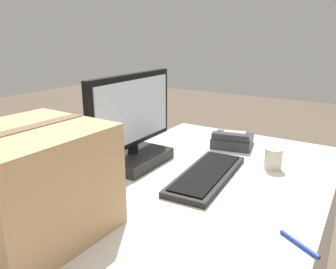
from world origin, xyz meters
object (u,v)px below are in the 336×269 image
at_px(cardboard_box, 32,183).
at_px(keyboard, 207,175).
at_px(spoon, 160,269).
at_px(paper_cup_right, 273,158).
at_px(monitor, 133,130).
at_px(pen_marker, 299,244).
at_px(desk_phone, 232,140).

bearing_deg(cardboard_box, keyboard, -22.87).
bearing_deg(keyboard, spoon, -170.42).
bearing_deg(paper_cup_right, monitor, 115.98).
bearing_deg(paper_cup_right, spoon, 175.33).
xyz_separation_m(keyboard, pen_marker, (-0.25, -0.39, -0.01)).
relative_size(monitor, cardboard_box, 1.35).
height_order(desk_phone, pen_marker, desk_phone).
relative_size(paper_cup_right, pen_marker, 0.78).
xyz_separation_m(desk_phone, spoon, (-0.93, -0.18, -0.03)).
bearing_deg(spoon, paper_cup_right, 145.43).
relative_size(monitor, paper_cup_right, 5.69).
distance_m(cardboard_box, pen_marker, 0.72).
height_order(monitor, cardboard_box, monitor).
height_order(monitor, desk_phone, monitor).
distance_m(monitor, keyboard, 0.36).
xyz_separation_m(desk_phone, cardboard_box, (-0.98, 0.19, 0.12)).
xyz_separation_m(spoon, pen_marker, (0.27, -0.26, 0.00)).
bearing_deg(desk_phone, keyboard, 176.14).
xyz_separation_m(paper_cup_right, pen_marker, (-0.48, -0.20, -0.04)).
height_order(spoon, cardboard_box, cardboard_box).
xyz_separation_m(cardboard_box, pen_marker, (0.32, -0.63, -0.14)).
distance_m(keyboard, spoon, 0.54).
distance_m(keyboard, desk_phone, 0.41).
relative_size(spoon, pen_marker, 1.18).
height_order(keyboard, paper_cup_right, paper_cup_right).
height_order(keyboard, desk_phone, desk_phone).
bearing_deg(cardboard_box, paper_cup_right, -28.31).
bearing_deg(cardboard_box, pen_marker, -63.11).
bearing_deg(spoon, desk_phone, 161.28).
bearing_deg(spoon, monitor, -167.12).
distance_m(monitor, spoon, 0.69).
bearing_deg(spoon, keyboard, 163.87).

